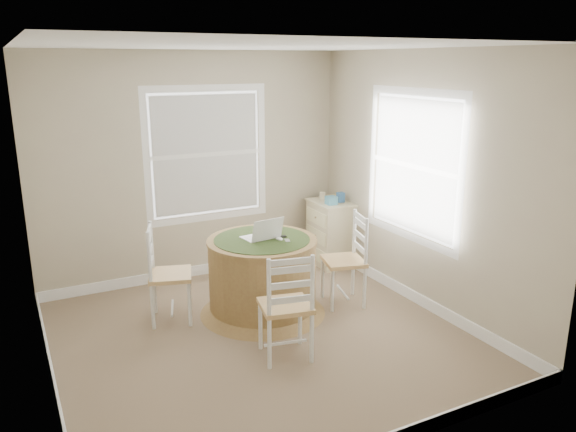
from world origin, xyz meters
TOP-DOWN VIEW (x-y plane):
  - room at (0.17, 0.16)m, footprint 3.64×3.64m
  - round_table at (0.25, 0.50)m, footprint 1.27×1.27m
  - chair_left at (-0.62, 0.76)m, footprint 0.51×0.52m
  - chair_near at (0.05, -0.39)m, footprint 0.49×0.48m
  - chair_right at (1.10, 0.32)m, footprint 0.49×0.51m
  - laptop at (0.26, 0.52)m, footprint 0.38×0.34m
  - mouse at (0.39, 0.40)m, footprint 0.09×0.11m
  - phone at (0.45, 0.34)m, footprint 0.07×0.10m
  - keys at (0.46, 0.46)m, footprint 0.07×0.06m
  - corner_chest at (1.62, 1.41)m, footprint 0.47×0.62m
  - tissue_box at (1.54, 1.29)m, footprint 0.12×0.12m
  - box_yellow at (1.67, 1.47)m, footprint 0.15×0.11m
  - box_blue at (1.70, 1.33)m, footprint 0.08×0.08m
  - cup_cream at (1.58, 1.57)m, footprint 0.07×0.07m

SIDE VIEW (x-z plane):
  - corner_chest at x=1.62m, z-range 0.00..0.81m
  - round_table at x=0.25m, z-range 0.03..0.82m
  - chair_left at x=-0.62m, z-range 0.00..0.95m
  - chair_near at x=0.05m, z-range 0.00..0.95m
  - chair_right at x=1.10m, z-range 0.00..0.95m
  - phone at x=0.45m, z-range 0.77..0.79m
  - keys at x=0.46m, z-range 0.77..0.80m
  - mouse at x=0.39m, z-range 0.77..0.81m
  - laptop at x=0.26m, z-range 0.70..0.93m
  - box_yellow at x=1.67m, z-range 0.81..0.87m
  - cup_cream at x=1.58m, z-range 0.81..0.90m
  - tissue_box at x=1.54m, z-range 0.81..0.91m
  - box_blue at x=1.70m, z-range 0.81..0.93m
  - room at x=0.17m, z-range -0.02..2.62m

